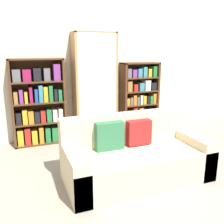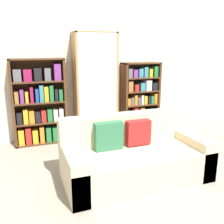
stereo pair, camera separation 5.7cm
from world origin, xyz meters
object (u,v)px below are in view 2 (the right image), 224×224
display_cabinet (95,87)px  wine_bottle (151,141)px  bookshelf_right (140,98)px  bookshelf_left (39,105)px  couch (134,157)px

display_cabinet → wine_bottle: bearing=-54.0°
bookshelf_right → wine_bottle: size_ratio=4.10×
bookshelf_left → wine_bottle: (1.70, -0.96, -0.56)m
bookshelf_left → couch: bearing=-59.6°
couch → wine_bottle: couch is taller
couch → bookshelf_left: bookshelf_left is taller
bookshelf_left → wine_bottle: bookshelf_left is taller
bookshelf_left → bookshelf_right: bearing=0.0°
couch → bookshelf_right: 2.01m
bookshelf_left → bookshelf_right: bookshelf_left is taller
display_cabinet → bookshelf_left: bearing=179.1°
display_cabinet → bookshelf_right: 0.99m
couch → display_cabinet: bearing=90.1°
couch → display_cabinet: display_cabinet is taller
display_cabinet → bookshelf_right: size_ratio=1.39×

